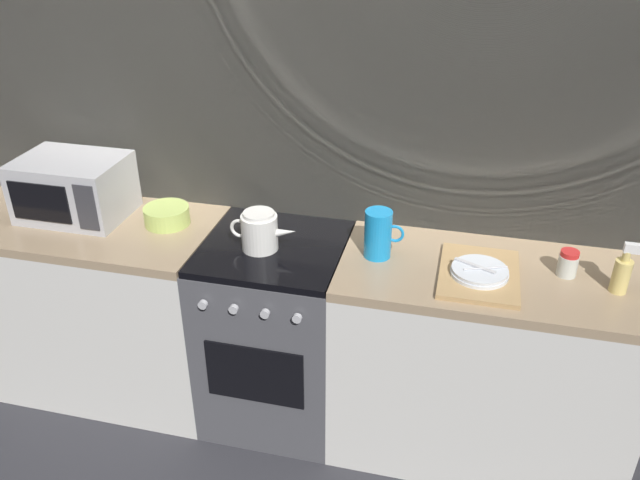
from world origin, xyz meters
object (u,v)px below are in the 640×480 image
at_px(stove_unit, 276,331).
at_px(dish_pile, 479,273).
at_px(microwave, 74,187).
at_px(pitcher, 378,234).
at_px(spray_bottle, 622,273).
at_px(kettle, 260,231).
at_px(mixing_bowl, 167,215).
at_px(spice_jar, 568,263).

bearing_deg(stove_unit, dish_pile, -3.55).
bearing_deg(microwave, pitcher, -1.81).
bearing_deg(spray_bottle, dish_pile, -177.19).
distance_m(kettle, dish_pile, 0.89).
xyz_separation_m(kettle, mixing_bowl, (-0.47, 0.11, -0.04)).
distance_m(pitcher, spice_jar, 0.73).
xyz_separation_m(microwave, kettle, (0.90, -0.10, -0.05)).
height_order(microwave, spice_jar, microwave).
bearing_deg(spray_bottle, stove_unit, 178.83).
xyz_separation_m(kettle, pitcher, (0.48, 0.06, 0.02)).
bearing_deg(microwave, dish_pile, -3.62).
bearing_deg(mixing_bowl, pitcher, -3.49).
distance_m(mixing_bowl, dish_pile, 1.36).
height_order(microwave, mixing_bowl, microwave).
xyz_separation_m(pitcher, dish_pile, (0.40, -0.07, -0.08)).
height_order(stove_unit, dish_pile, dish_pile).
bearing_deg(spray_bottle, spice_jar, 157.56).
distance_m(spice_jar, spray_bottle, 0.19).
bearing_deg(stove_unit, pitcher, 2.22).
distance_m(stove_unit, pitcher, 0.70).
bearing_deg(microwave, stove_unit, -3.68).
xyz_separation_m(mixing_bowl, spray_bottle, (1.86, -0.10, 0.04)).
height_order(pitcher, dish_pile, pitcher).
xyz_separation_m(stove_unit, spice_jar, (1.17, 0.05, 0.50)).
distance_m(pitcher, dish_pile, 0.42).
bearing_deg(microwave, mixing_bowl, 1.89).
relative_size(pitcher, dish_pile, 0.50).
xyz_separation_m(stove_unit, microwave, (-0.94, 0.06, 0.59)).
distance_m(mixing_bowl, spice_jar, 1.68).
relative_size(dish_pile, spray_bottle, 1.97).
height_order(pitcher, spice_jar, pitcher).
relative_size(kettle, spice_jar, 2.71).
relative_size(stove_unit, spice_jar, 8.57).
distance_m(stove_unit, kettle, 0.53).
relative_size(microwave, pitcher, 2.30).
relative_size(kettle, spray_bottle, 1.40).
bearing_deg(mixing_bowl, spray_bottle, -3.16).
bearing_deg(mixing_bowl, stove_unit, -8.35).
height_order(microwave, dish_pile, microwave).
bearing_deg(kettle, stove_unit, 43.40).
height_order(mixing_bowl, spice_jar, spice_jar).
bearing_deg(pitcher, mixing_bowl, 176.51).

